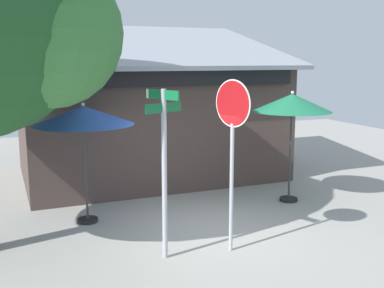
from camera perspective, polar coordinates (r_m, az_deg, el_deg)
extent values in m
cube|color=#9E9B93|center=(9.88, 2.30, -10.65)|extent=(28.00, 28.00, 0.10)
cube|color=#473833|center=(14.23, -5.42, 3.03)|extent=(7.24, 4.89, 3.39)
cube|color=#999EA8|center=(13.98, -5.39, 11.99)|extent=(7.74, 5.47, 1.41)
cube|color=black|center=(11.77, -1.91, 8.12)|extent=(6.64, 0.16, 0.44)
cylinder|color=#A8AAB2|center=(8.10, -3.38, -3.90)|extent=(0.09, 0.09, 3.00)
cube|color=#116B38|center=(7.87, -3.49, 6.01)|extent=(0.30, 0.73, 0.16)
cube|color=#116B38|center=(7.89, -3.48, 4.42)|extent=(0.73, 0.30, 0.16)
cube|color=white|center=(8.19, -5.37, 6.15)|extent=(0.05, 0.07, 0.16)
cylinder|color=#A8AAB2|center=(8.51, 4.83, -5.42)|extent=(0.07, 0.07, 2.36)
cylinder|color=white|center=(8.23, 4.99, 4.95)|extent=(0.27, 0.80, 0.84)
cylinder|color=red|center=(8.23, 4.99, 4.95)|extent=(0.27, 0.76, 0.79)
cylinder|color=black|center=(10.53, -12.58, -9.04)|extent=(0.44, 0.44, 0.08)
cylinder|color=#333335|center=(10.23, -12.81, -3.47)|extent=(0.05, 0.05, 2.18)
cone|color=#2D56B7|center=(10.02, -13.09, 3.43)|extent=(2.11, 2.11, 0.39)
sphere|color=silver|center=(9.99, -13.15, 4.72)|extent=(0.08, 0.08, 0.08)
cylinder|color=black|center=(11.99, 11.68, -6.61)|extent=(0.44, 0.44, 0.08)
cylinder|color=#333335|center=(11.72, 11.87, -1.43)|extent=(0.05, 0.05, 2.29)
cone|color=#1E724C|center=(11.53, 12.11, 4.94)|extent=(1.91, 1.91, 0.43)
sphere|color=silver|center=(11.51, 12.16, 6.15)|extent=(0.08, 0.08, 0.08)
sphere|color=#387538|center=(8.47, -17.29, 12.82)|extent=(2.58, 2.58, 2.58)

